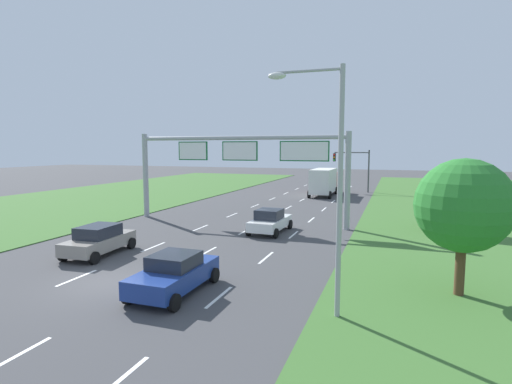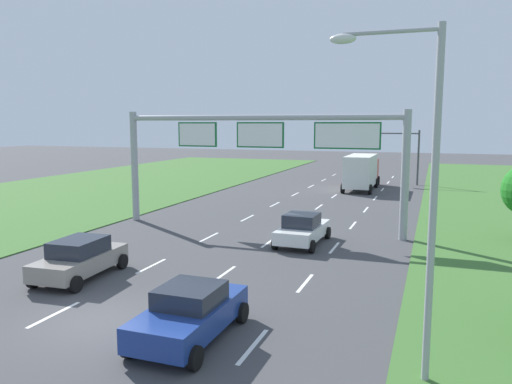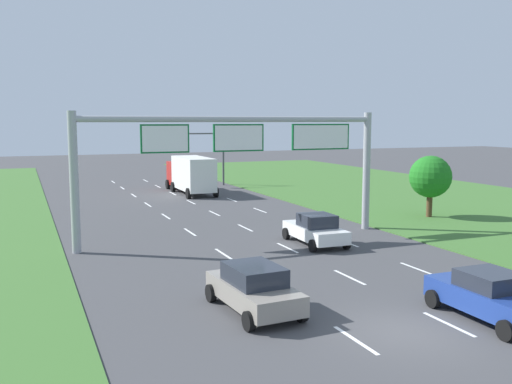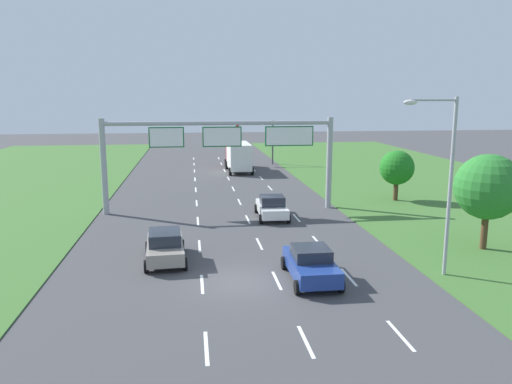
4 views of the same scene
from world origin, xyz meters
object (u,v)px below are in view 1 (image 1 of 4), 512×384
Objects in this scene: box_truck at (325,181)px; sign_gantry at (241,159)px; car_lead_silver at (99,240)px; car_near_red at (174,273)px; street_lamp at (329,170)px; roadside_tree_near at (464,206)px; roadside_tree_mid at (440,192)px; car_mid_lane at (270,221)px; traffic_light_mast at (354,163)px.

sign_gantry is (-3.01, -20.54, 3.17)m from box_truck.
car_lead_silver is 32.71m from box_truck.
car_lead_silver is 0.26× the size of sign_gantry.
sign_gantry is at bearing 101.70° from car_near_red.
car_near_red is at bearing -90.20° from box_truck.
roadside_tree_near is (4.63, 3.63, -1.48)m from street_lamp.
street_lamp is (6.15, -0.27, 4.28)m from car_near_red.
car_near_red is 7.84m from car_lead_silver.
car_lead_silver is 14.30m from street_lamp.
roadside_tree_mid is (0.50, 13.50, -0.83)m from roadside_tree_near.
car_mid_lane is at bearing 139.64° from roadside_tree_near.
car_near_red is 7.50m from street_lamp.
box_truck is at bearing 121.03° from roadside_tree_mid.
traffic_light_mast is (2.79, 28.40, 3.07)m from car_mid_lane.
car_lead_silver is 0.99× the size of car_mid_lane.
sign_gantry is at bearing 67.80° from car_lead_silver.
car_lead_silver is 22.55m from roadside_tree_mid.
car_near_red is at bearing -89.05° from car_mid_lane.
car_near_red is at bearing -162.68° from roadside_tree_near.
car_lead_silver is at bearing 178.94° from roadside_tree_near.
box_truck is 34.09m from roadside_tree_near.
box_truck is 1.01× the size of street_lamp.
car_mid_lane is at bearing -95.60° from traffic_light_mast.
car_lead_silver is 1.06× the size of roadside_tree_mid.
car_lead_silver is at bearing -102.41° from box_truck.
car_near_red is 0.52× the size of street_lamp.
car_mid_lane is 0.82× the size of roadside_tree_near.
street_lamp reaches higher than roadside_tree_near.
box_truck is at bearing -120.10° from traffic_light_mast.
car_lead_silver reaches higher than car_near_red.
car_mid_lane reaches higher than car_lead_silver.
street_lamp is 1.56× the size of roadside_tree_near.
traffic_light_mast is 38.23m from roadside_tree_near.
sign_gantry is at bearing -173.02° from roadside_tree_mid.
roadside_tree_near reaches higher than box_truck.
car_mid_lane is at bearing 89.58° from car_near_red.
street_lamp is (3.20, -41.05, 1.21)m from traffic_light_mast.
roadside_tree_near reaches higher than roadside_tree_mid.
sign_gantry reaches higher than car_mid_lane.
traffic_light_mast is (2.98, 5.13, 2.08)m from box_truck.
traffic_light_mast is at bearing 59.67° from box_truck.
roadside_tree_mid is at bearing 87.87° from roadside_tree_near.
roadside_tree_near is at bearing -4.46° from car_lead_silver.
roadside_tree_mid is at bearing -70.81° from traffic_light_mast.
sign_gantry is at bearing 120.85° from street_lamp.
box_truck reaches higher than car_mid_lane.
street_lamp is (9.18, -15.37, 0.12)m from sign_gantry.
car_mid_lane is 0.26× the size of sign_gantry.
roadside_tree_near is (10.78, 3.36, 2.80)m from car_near_red.
car_mid_lane is 14.63m from street_lamp.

